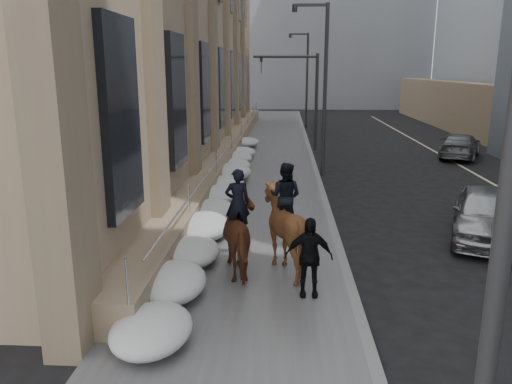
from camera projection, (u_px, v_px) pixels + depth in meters
ground at (237, 303)px, 11.16m from camera, size 140.00×140.00×0.00m
sidewalk at (260, 192)px, 20.84m from camera, size 5.00×80.00×0.12m
curb at (322, 193)px, 20.69m from camera, size 0.24×80.00×0.12m
limestone_building at (177, 0)px, 28.64m from camera, size 6.10×44.00×18.00m
bg_building_far at (241, 36)px, 78.84m from camera, size 24.00×12.00×20.00m
streetlight_near at (496, 134)px, 4.09m from camera, size 1.71×0.24×8.00m
streetlight_mid at (322, 80)px, 23.47m from camera, size 1.71×0.24×8.00m
streetlight_far at (305, 74)px, 42.85m from camera, size 1.71×0.24×8.00m
traffic_signal at (302, 86)px, 31.40m from camera, size 4.10×0.22×6.00m
snow_bank at (220, 193)px, 18.98m from camera, size 1.70×18.10×0.76m
mounted_horse_left at (244, 233)px, 12.35m from camera, size 1.57×2.40×2.60m
mounted_horse_right at (283, 225)px, 12.53m from camera, size 2.25×2.39×2.72m
pedestrian at (309, 257)px, 11.07m from camera, size 1.07×0.45×1.82m
car_silver at (486, 214)px, 15.17m from camera, size 3.36×5.04×1.60m
car_grey at (460, 146)px, 29.07m from camera, size 3.81×5.25×1.41m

